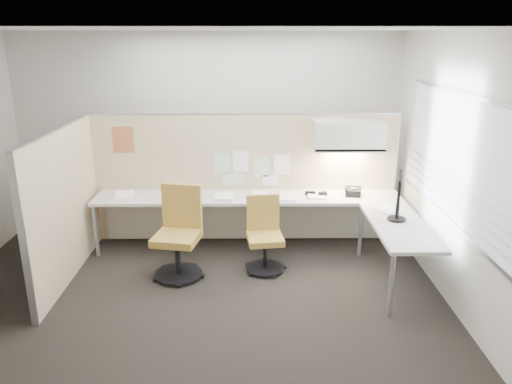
{
  "coord_description": "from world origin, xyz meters",
  "views": [
    {
      "loc": [
        0.65,
        -4.93,
        2.77
      ],
      "look_at": [
        0.7,
        0.8,
        0.94
      ],
      "focal_mm": 35.0,
      "sensor_mm": 36.0,
      "label": 1
    }
  ],
  "objects_px": {
    "chair_left": "(179,235)",
    "monitor": "(399,195)",
    "desk": "(274,209)",
    "chair_right": "(264,236)",
    "phone": "(353,192)"
  },
  "relations": [
    {
      "from": "chair_left",
      "to": "monitor",
      "type": "relative_size",
      "value": 2.01
    },
    {
      "from": "desk",
      "to": "chair_right",
      "type": "relative_size",
      "value": 4.48
    },
    {
      "from": "phone",
      "to": "chair_left",
      "type": "bearing_deg",
      "value": -148.13
    },
    {
      "from": "desk",
      "to": "chair_left",
      "type": "bearing_deg",
      "value": -151.43
    },
    {
      "from": "chair_right",
      "to": "monitor",
      "type": "relative_size",
      "value": 1.69
    },
    {
      "from": "desk",
      "to": "phone",
      "type": "distance_m",
      "value": 1.07
    },
    {
      "from": "phone",
      "to": "monitor",
      "type": "bearing_deg",
      "value": -58.1
    },
    {
      "from": "chair_left",
      "to": "chair_right",
      "type": "xyz_separation_m",
      "value": [
        1.01,
        0.15,
        -0.08
      ]
    },
    {
      "from": "chair_right",
      "to": "phone",
      "type": "xyz_separation_m",
      "value": [
        1.18,
        0.63,
        0.36
      ]
    },
    {
      "from": "monitor",
      "to": "phone",
      "type": "bearing_deg",
      "value": 36.87
    },
    {
      "from": "desk",
      "to": "phone",
      "type": "xyz_separation_m",
      "value": [
        1.04,
        0.16,
        0.18
      ]
    },
    {
      "from": "chair_right",
      "to": "monitor",
      "type": "height_order",
      "value": "monitor"
    },
    {
      "from": "monitor",
      "to": "phone",
      "type": "distance_m",
      "value": 1.0
    },
    {
      "from": "chair_left",
      "to": "phone",
      "type": "distance_m",
      "value": 2.34
    },
    {
      "from": "desk",
      "to": "phone",
      "type": "height_order",
      "value": "phone"
    }
  ]
}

